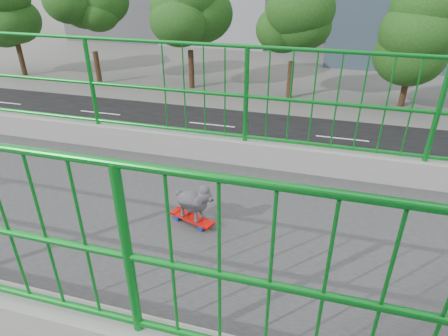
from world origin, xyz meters
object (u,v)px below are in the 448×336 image
object	(u,v)px
skateboard	(192,219)
car_2	(56,145)
car_1	(107,189)
poodle	(193,201)

from	to	relation	value
skateboard	car_2	world-z (taller)	skateboard
skateboard	car_1	xyz separation A→B (m)	(-9.15, -7.35, -6.27)
skateboard	car_1	bearing A→B (deg)	-121.84
skateboard	car_1	distance (m)	13.31
skateboard	poodle	size ratio (longest dim) A/B	1.12
poodle	car_1	size ratio (longest dim) A/B	0.09
skateboard	poodle	distance (m)	0.21
car_2	skateboard	bearing A→B (deg)	-135.24
poodle	car_2	xyz separation A→B (m)	(-12.36, -12.27, -6.48)
poodle	car_1	xyz separation A→B (m)	(-9.16, -7.37, -6.48)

